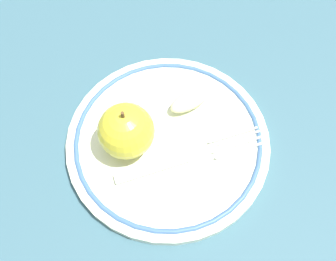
% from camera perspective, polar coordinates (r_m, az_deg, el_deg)
% --- Properties ---
extents(ground_plane, '(2.00, 2.00, 0.00)m').
position_cam_1_polar(ground_plane, '(0.46, 1.39, -3.72)').
color(ground_plane, '#335864').
extents(plate, '(0.25, 0.25, 0.02)m').
position_cam_1_polar(plate, '(0.46, -0.00, -1.60)').
color(plate, silver).
rests_on(plate, ground_plane).
extents(apple_red_whole, '(0.06, 0.06, 0.07)m').
position_cam_1_polar(apple_red_whole, '(0.42, -6.39, -0.07)').
color(apple_red_whole, gold).
rests_on(apple_red_whole, plate).
extents(apple_slice_front, '(0.04, 0.06, 0.02)m').
position_cam_1_polar(apple_slice_front, '(0.47, 3.42, 4.69)').
color(apple_slice_front, beige).
rests_on(apple_slice_front, plate).
extents(fork, '(0.03, 0.18, 0.00)m').
position_cam_1_polar(fork, '(0.44, 2.72, -4.13)').
color(fork, silver).
rests_on(fork, plate).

